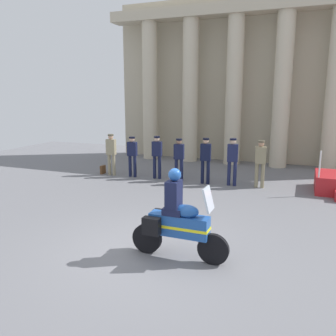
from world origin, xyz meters
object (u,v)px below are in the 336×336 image
at_px(officer_in_row_4, 206,157).
at_px(motorcycle_with_rider, 176,221).
at_px(officer_in_row_0, 111,151).
at_px(briefcase_on_ground, 103,170).
at_px(officer_in_row_6, 260,160).
at_px(officer_in_row_3, 179,156).
at_px(officer_in_row_2, 157,154).
at_px(officer_in_row_5, 232,158).
at_px(officer_in_row_1, 132,153).

height_order(officer_in_row_4, motorcycle_with_rider, motorcycle_with_rider).
xyz_separation_m(officer_in_row_0, motorcycle_with_rider, (5.13, -6.18, -0.22)).
bearing_deg(motorcycle_with_rider, briefcase_on_ground, 132.59).
relative_size(officer_in_row_0, officer_in_row_6, 1.00).
distance_m(officer_in_row_0, motorcycle_with_rider, 8.04).
distance_m(officer_in_row_0, officer_in_row_3, 2.98).
height_order(officer_in_row_2, officer_in_row_3, officer_in_row_2).
relative_size(officer_in_row_0, officer_in_row_2, 1.01).
relative_size(officer_in_row_4, officer_in_row_5, 0.99).
xyz_separation_m(officer_in_row_5, officer_in_row_6, (0.99, 0.07, -0.03)).
height_order(officer_in_row_2, briefcase_on_ground, officer_in_row_2).
relative_size(officer_in_row_1, officer_in_row_2, 0.97).
distance_m(officer_in_row_0, officer_in_row_2, 2.02).
height_order(officer_in_row_4, officer_in_row_6, officer_in_row_4).
bearing_deg(officer_in_row_5, officer_in_row_3, -5.43).
bearing_deg(officer_in_row_0, officer_in_row_2, 176.86).
relative_size(officer_in_row_0, motorcycle_with_rider, 0.83).
relative_size(officer_in_row_2, officer_in_row_6, 1.00).
height_order(officer_in_row_0, officer_in_row_2, officer_in_row_0).
bearing_deg(officer_in_row_1, officer_in_row_6, 174.53).
bearing_deg(officer_in_row_4, officer_in_row_0, -6.55).
bearing_deg(officer_in_row_5, briefcase_on_ground, -6.72).
bearing_deg(officer_in_row_1, officer_in_row_0, -3.94).
xyz_separation_m(officer_in_row_2, motorcycle_with_rider, (3.11, -6.31, -0.22)).
bearing_deg(motorcycle_with_rider, officer_in_row_1, 124.55).
distance_m(officer_in_row_2, officer_in_row_4, 2.03).
xyz_separation_m(officer_in_row_2, officer_in_row_5, (3.03, -0.03, 0.03)).
distance_m(officer_in_row_1, officer_in_row_6, 5.09).
height_order(officer_in_row_0, officer_in_row_3, officer_in_row_0).
bearing_deg(officer_in_row_4, briefcase_on_ground, -7.71).
relative_size(officer_in_row_0, officer_in_row_3, 1.04).
distance_m(officer_in_row_1, briefcase_on_ground, 1.65).
bearing_deg(officer_in_row_5, officer_in_row_4, -2.26).
bearing_deg(motorcycle_with_rider, officer_in_row_0, 130.40).
height_order(officer_in_row_0, motorcycle_with_rider, motorcycle_with_rider).
distance_m(officer_in_row_6, briefcase_on_ground, 6.58).
bearing_deg(officer_in_row_3, officer_in_row_2, -11.65).
bearing_deg(officer_in_row_1, motorcycle_with_rider, 116.91).
relative_size(officer_in_row_0, briefcase_on_ground, 4.80).
bearing_deg(officer_in_row_6, motorcycle_with_rider, 74.94).
height_order(officer_in_row_1, officer_in_row_3, officer_in_row_3).
distance_m(officer_in_row_0, briefcase_on_ground, 0.98).
bearing_deg(officer_in_row_2, briefcase_on_ground, -5.90).
xyz_separation_m(officer_in_row_1, motorcycle_with_rider, (4.18, -6.23, -0.18)).
height_order(officer_in_row_3, officer_in_row_5, officer_in_row_5).
bearing_deg(officer_in_row_5, officer_in_row_2, -7.40).
distance_m(officer_in_row_4, officer_in_row_5, 1.00).
bearing_deg(officer_in_row_6, briefcase_on_ground, -6.13).
xyz_separation_m(officer_in_row_3, officer_in_row_6, (3.06, 0.12, 0.03)).
xyz_separation_m(officer_in_row_1, officer_in_row_5, (4.09, 0.06, 0.07)).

